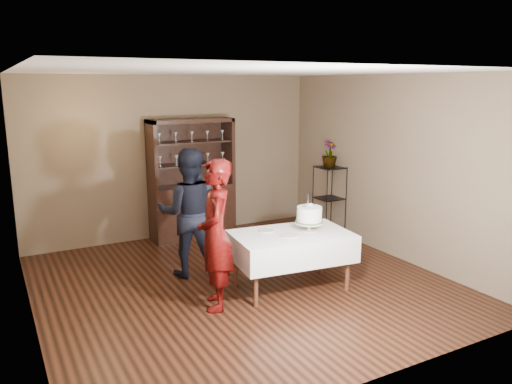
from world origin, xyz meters
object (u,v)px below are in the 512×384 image
at_px(cake_table, 291,246).
at_px(woman, 216,235).
at_px(cake, 309,216).
at_px(potted_plant, 330,154).
at_px(man, 189,213).
at_px(plant_etagere, 329,198).
at_px(china_hutch, 192,198).

xyz_separation_m(cake_table, woman, (-1.05, -0.04, 0.32)).
bearing_deg(cake, potted_plant, 47.10).
bearing_deg(cake, man, 138.51).
height_order(plant_etagere, woman, woman).
relative_size(woman, man, 1.00).
xyz_separation_m(woman, man, (0.10, 1.10, -0.00)).
relative_size(cake_table, cake, 3.17).
height_order(cake_table, man, man).
xyz_separation_m(plant_etagere, potted_plant, (0.00, 0.03, 0.75)).
bearing_deg(woman, cake, 113.15).
xyz_separation_m(china_hutch, man, (-0.68, -1.63, 0.20)).
bearing_deg(china_hutch, woman, -105.93).
bearing_deg(cake_table, china_hutch, 95.87).
height_order(plant_etagere, man, man).
height_order(woman, man, woman).
relative_size(cake, potted_plant, 1.13).
bearing_deg(plant_etagere, china_hutch, 153.17).
xyz_separation_m(cake_table, man, (-0.95, 1.05, 0.31)).
bearing_deg(china_hutch, potted_plant, -26.27).
bearing_deg(potted_plant, plant_etagere, -90.30).
relative_size(china_hutch, man, 1.15).
distance_m(china_hutch, cake_table, 2.70).
height_order(man, potted_plant, man).
height_order(plant_etagere, cake, cake).
bearing_deg(potted_plant, cake_table, -137.43).
xyz_separation_m(man, potted_plant, (2.76, 0.60, 0.54)).
relative_size(cake_table, man, 0.89).
distance_m(man, potted_plant, 2.87).
xyz_separation_m(plant_etagere, cake_table, (-1.80, -1.63, -0.10)).
bearing_deg(potted_plant, china_hutch, 153.73).
distance_m(china_hutch, plant_etagere, 2.33).
xyz_separation_m(china_hutch, cake_table, (0.28, -2.68, -0.11)).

